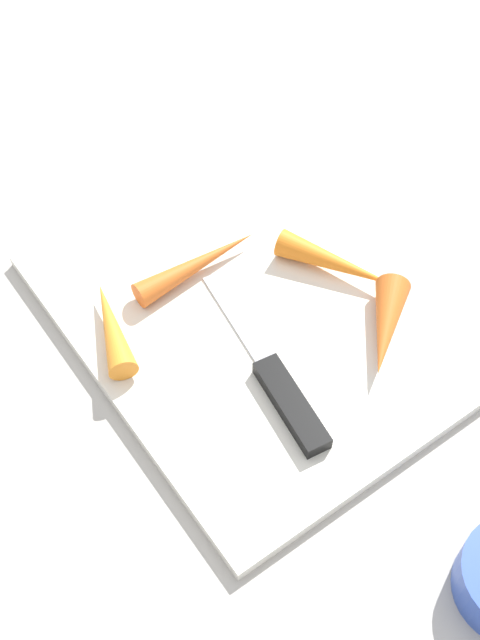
{
  "coord_description": "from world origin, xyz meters",
  "views": [
    {
      "loc": [
        0.34,
        -0.24,
        0.59
      ],
      "look_at": [
        0.0,
        0.0,
        0.01
      ],
      "focal_mm": 46.53,
      "sensor_mm": 36.0,
      "label": 1
    }
  ],
  "objects_px": {
    "carrot_longest": "(195,265)",
    "knife": "(283,392)",
    "carrot_long": "(337,264)",
    "carrot_shortest": "(386,328)",
    "carrot_short": "(111,326)",
    "cutting_board": "(240,324)"
  },
  "relations": [
    {
      "from": "cutting_board",
      "to": "carrot_shortest",
      "type": "distance_m",
      "value": 0.12
    },
    {
      "from": "knife",
      "to": "carrot_longest",
      "type": "height_order",
      "value": "carrot_longest"
    },
    {
      "from": "cutting_board",
      "to": "knife",
      "type": "xyz_separation_m",
      "value": [
        0.08,
        -0.02,
        0.01
      ]
    },
    {
      "from": "knife",
      "to": "cutting_board",
      "type": "bearing_deg",
      "value": -3.0
    },
    {
      "from": "knife",
      "to": "carrot_shortest",
      "type": "relative_size",
      "value": 2.15
    },
    {
      "from": "cutting_board",
      "to": "carrot_short",
      "type": "distance_m",
      "value": 0.11
    },
    {
      "from": "carrot_shortest",
      "to": "carrot_short",
      "type": "height_order",
      "value": "carrot_shortest"
    },
    {
      "from": "cutting_board",
      "to": "carrot_shortest",
      "type": "xyz_separation_m",
      "value": [
        0.09,
        0.09,
        0.02
      ]
    },
    {
      "from": "carrot_long",
      "to": "carrot_shortest",
      "type": "distance_m",
      "value": 0.08
    },
    {
      "from": "knife",
      "to": "carrot_shortest",
      "type": "height_order",
      "value": "carrot_shortest"
    },
    {
      "from": "carrot_short",
      "to": "knife",
      "type": "bearing_deg",
      "value": -130.58
    },
    {
      "from": "carrot_long",
      "to": "carrot_short",
      "type": "xyz_separation_m",
      "value": [
        -0.06,
        -0.2,
        -0.0
      ]
    },
    {
      "from": "carrot_shortest",
      "to": "carrot_short",
      "type": "relative_size",
      "value": 1.0
    },
    {
      "from": "knife",
      "to": "carrot_longest",
      "type": "distance_m",
      "value": 0.15
    },
    {
      "from": "cutting_board",
      "to": "carrot_short",
      "type": "bearing_deg",
      "value": -117.21
    },
    {
      "from": "knife",
      "to": "carrot_long",
      "type": "relative_size",
      "value": 1.79
    },
    {
      "from": "cutting_board",
      "to": "knife",
      "type": "distance_m",
      "value": 0.08
    },
    {
      "from": "carrot_longest",
      "to": "knife",
      "type": "bearing_deg",
      "value": -95.6
    },
    {
      "from": "carrot_shortest",
      "to": "carrot_short",
      "type": "bearing_deg",
      "value": -77.3
    },
    {
      "from": "carrot_longest",
      "to": "carrot_short",
      "type": "relative_size",
      "value": 1.32
    },
    {
      "from": "cutting_board",
      "to": "carrot_shortest",
      "type": "bearing_deg",
      "value": 45.5
    },
    {
      "from": "cutting_board",
      "to": "carrot_longest",
      "type": "distance_m",
      "value": 0.07
    }
  ]
}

